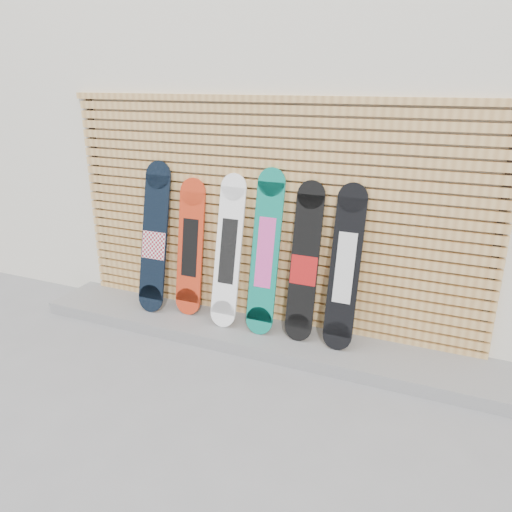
# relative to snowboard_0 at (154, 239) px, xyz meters

# --- Properties ---
(ground) EXTENTS (80.00, 80.00, 0.00)m
(ground) POSITION_rel_snowboard_0_xyz_m (1.31, -0.76, -0.87)
(ground) COLOR gray
(ground) RESTS_ON ground
(building) EXTENTS (12.00, 5.00, 3.60)m
(building) POSITION_rel_snowboard_0_xyz_m (1.81, 2.74, 0.93)
(building) COLOR beige
(building) RESTS_ON ground
(concrete_step) EXTENTS (4.60, 0.70, 0.12)m
(concrete_step) POSITION_rel_snowboard_0_xyz_m (1.16, -0.08, -0.81)
(concrete_step) COLOR gray
(concrete_step) RESTS_ON ground
(slat_wall) EXTENTS (4.26, 0.08, 2.29)m
(slat_wall) POSITION_rel_snowboard_0_xyz_m (1.16, 0.21, 0.33)
(slat_wall) COLOR tan
(slat_wall) RESTS_ON ground
(snowboard_0) EXTENTS (0.29, 0.37, 1.54)m
(snowboard_0) POSITION_rel_snowboard_0_xyz_m (0.00, 0.00, 0.00)
(snowboard_0) COLOR black
(snowboard_0) RESTS_ON concrete_step
(snowboard_1) EXTENTS (0.28, 0.27, 1.39)m
(snowboard_1) POSITION_rel_snowboard_0_xyz_m (0.39, 0.05, -0.06)
(snowboard_1) COLOR red
(snowboard_1) RESTS_ON concrete_step
(snowboard_2) EXTENTS (0.26, 0.37, 1.47)m
(snowboard_2) POSITION_rel_snowboard_0_xyz_m (0.85, 0.00, -0.02)
(snowboard_2) COLOR white
(snowboard_2) RESTS_ON concrete_step
(snowboard_3) EXTENTS (0.27, 0.37, 1.55)m
(snowboard_3) POSITION_rel_snowboard_0_xyz_m (1.23, 0.00, 0.02)
(snowboard_3) COLOR #0C7763
(snowboard_3) RESTS_ON concrete_step
(snowboard_4) EXTENTS (0.26, 0.34, 1.46)m
(snowboard_4) POSITION_rel_snowboard_0_xyz_m (1.62, 0.02, -0.04)
(snowboard_4) COLOR black
(snowboard_4) RESTS_ON concrete_step
(snowboard_5) EXTENTS (0.27, 0.36, 1.47)m
(snowboard_5) POSITION_rel_snowboard_0_xyz_m (1.99, 0.01, -0.02)
(snowboard_5) COLOR black
(snowboard_5) RESTS_ON concrete_step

